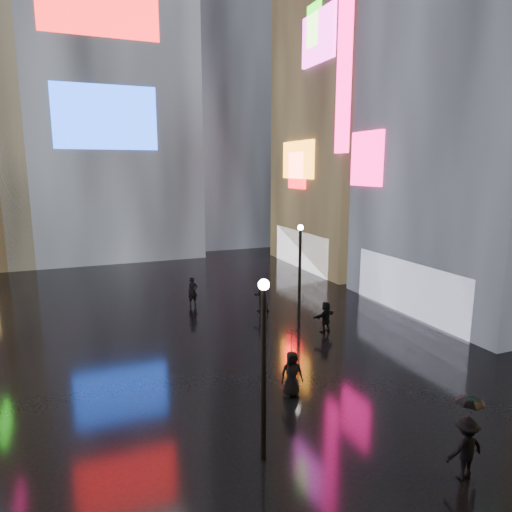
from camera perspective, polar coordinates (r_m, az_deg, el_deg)
ground at (r=24.66m, az=-6.96°, el=-8.15°), size 140.00×140.00×0.00m
building_right_mid at (r=30.11m, az=27.98°, el=23.10°), size 10.28×13.70×30.00m
building_right_far at (r=39.63m, az=12.65°, el=19.32°), size 10.28×12.00×28.00m
tower_main at (r=48.41m, az=-19.60°, el=25.91°), size 16.00×14.20×42.00m
tower_flank_right at (r=51.57m, az=-5.01°, el=20.93°), size 12.00×12.00×34.00m
lamp_near at (r=12.58m, az=0.95°, el=-12.93°), size 0.30×0.30×5.20m
lamp_far at (r=23.73m, az=5.49°, el=-1.49°), size 0.30×0.30×5.20m
pedestrian_2 at (r=14.03m, az=24.71°, el=-20.96°), size 1.11×0.65×1.70m
pedestrian_4 at (r=16.83m, az=4.49°, el=-14.47°), size 0.89×0.66×1.65m
pedestrian_5 at (r=23.07m, az=8.69°, el=-7.53°), size 1.50×0.89×1.54m
pedestrian_6 at (r=27.31m, az=-7.90°, el=-4.42°), size 0.68×0.50×1.69m
pedestrian_7 at (r=25.96m, az=0.72°, el=-4.96°), size 1.06×0.93×1.84m
umbrella_1 at (r=13.46m, az=25.12°, el=-16.69°), size 1.03×1.03×0.64m
umbrella_2 at (r=16.33m, az=4.56°, el=-10.48°), size 1.04×1.02×0.87m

